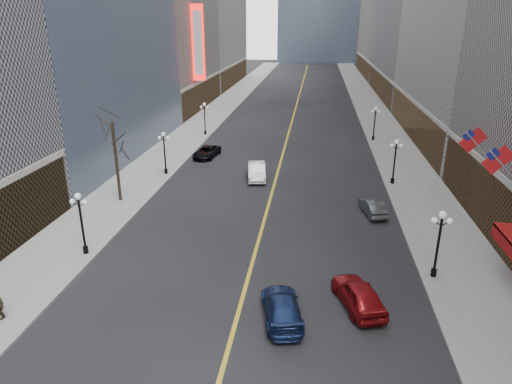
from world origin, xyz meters
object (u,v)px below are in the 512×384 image
(car_sb_near, at_px, (282,307))
(streetlamp_east_1, at_px, (439,237))
(streetlamp_west_2, at_px, (164,149))
(streetlamp_east_2, at_px, (395,157))
(car_sb_mid, at_px, (358,294))
(streetlamp_west_3, at_px, (205,115))
(streetlamp_east_3, at_px, (375,120))
(car_sb_far, at_px, (373,207))
(car_nb_mid, at_px, (257,171))
(streetlamp_west_1, at_px, (81,217))
(car_nb_far, at_px, (207,152))

(car_sb_near, bearing_deg, streetlamp_east_1, -161.16)
(streetlamp_west_2, xyz_separation_m, car_sb_near, (14.28, -23.50, -2.19))
(streetlamp_east_2, height_order, car_sb_mid, streetlamp_east_2)
(streetlamp_west_3, bearing_deg, streetlamp_east_3, 0.00)
(car_sb_near, height_order, car_sb_far, car_sb_near)
(car_nb_mid, bearing_deg, streetlamp_east_3, 43.64)
(streetlamp_east_3, height_order, streetlamp_west_3, same)
(streetlamp_east_3, height_order, streetlamp_west_2, same)
(car_sb_near, xyz_separation_m, car_sb_mid, (4.27, 1.72, 0.09))
(streetlamp_west_1, distance_m, streetlamp_west_3, 36.00)
(streetlamp_east_1, relative_size, car_nb_mid, 0.90)
(streetlamp_east_2, xyz_separation_m, car_nb_mid, (-13.80, 0.01, -2.07))
(car_sb_mid, bearing_deg, car_sb_far, -118.07)
(streetlamp_east_3, bearing_deg, car_sb_far, -96.16)
(car_nb_far, height_order, car_sb_near, car_sb_near)
(car_nb_far, bearing_deg, streetlamp_east_3, 36.00)
(car_nb_far, xyz_separation_m, car_sb_near, (11.48, -30.57, 0.04))
(streetlamp_east_3, height_order, streetlamp_west_1, same)
(car_nb_far, distance_m, car_sb_mid, 32.87)
(streetlamp_west_1, xyz_separation_m, car_nb_mid, (9.80, 18.01, -2.07))
(car_sb_near, relative_size, car_sb_far, 1.23)
(streetlamp_east_3, bearing_deg, car_nb_mid, -127.49)
(streetlamp_west_3, height_order, car_sb_far, streetlamp_west_3)
(streetlamp_west_3, distance_m, car_sb_far, 33.33)
(streetlamp_east_1, relative_size, streetlamp_west_3, 1.00)
(streetlamp_east_3, bearing_deg, streetlamp_west_2, -142.67)
(car_sb_near, height_order, car_sb_mid, car_sb_mid)
(streetlamp_west_2, xyz_separation_m, streetlamp_west_3, (0.00, 18.00, 0.00))
(streetlamp_east_3, relative_size, streetlamp_west_1, 1.00)
(streetlamp_west_2, distance_m, streetlamp_west_3, 18.00)
(car_sb_far, bearing_deg, streetlamp_east_3, -107.80)
(streetlamp_east_2, distance_m, streetlamp_west_1, 29.68)
(streetlamp_east_3, bearing_deg, car_sb_near, -102.66)
(streetlamp_west_1, bearing_deg, car_sb_far, 25.79)
(streetlamp_west_1, relative_size, streetlamp_west_2, 1.00)
(streetlamp_east_1, xyz_separation_m, streetlamp_west_2, (-23.60, 18.00, 0.00))
(streetlamp_east_1, relative_size, car_sb_near, 0.92)
(car_sb_far, bearing_deg, streetlamp_west_1, 14.15)
(car_nb_mid, bearing_deg, car_nb_far, 125.86)
(streetlamp_east_1, bearing_deg, car_nb_far, 129.68)
(streetlamp_east_1, relative_size, streetlamp_east_2, 1.00)
(streetlamp_east_2, xyz_separation_m, streetlamp_east_3, (0.00, 18.00, 0.00))
(car_sb_near, bearing_deg, streetlamp_west_2, -70.42)
(streetlamp_east_2, bearing_deg, car_sb_far, -109.40)
(streetlamp_west_2, height_order, car_nb_mid, streetlamp_west_2)
(car_sb_near, distance_m, car_sb_far, 16.87)
(car_nb_far, distance_m, car_sb_near, 32.66)
(car_nb_mid, height_order, car_sb_near, car_nb_mid)
(streetlamp_east_2, relative_size, streetlamp_west_3, 1.00)
(streetlamp_west_1, distance_m, car_sb_far, 23.21)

